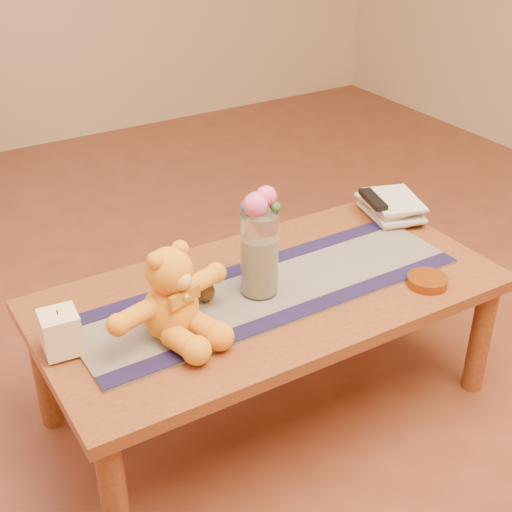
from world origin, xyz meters
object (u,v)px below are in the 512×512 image
pillar_candle (61,332)px  amber_dish (427,281)px  bronze_ball (204,291)px  tv_remote (373,199)px  teddy_bear (169,293)px  glass_vase (259,254)px  book_bottom (370,217)px

pillar_candle → amber_dish: size_ratio=0.93×
pillar_candle → bronze_ball: size_ratio=1.85×
pillar_candle → tv_remote: pillar_candle is taller
teddy_bear → glass_vase: bearing=-7.0°
pillar_candle → tv_remote: size_ratio=0.72×
bronze_ball → amber_dish: size_ratio=0.50×
teddy_bear → tv_remote: bearing=-0.4°
pillar_candle → tv_remote: bearing=8.3°
teddy_bear → book_bottom: size_ratio=1.66×
pillar_candle → glass_vase: size_ratio=0.44×
bronze_ball → book_bottom: 0.77m
teddy_bear → glass_vase: glass_vase is taller
glass_vase → book_bottom: size_ratio=1.17×
book_bottom → amber_dish: 0.45m
bronze_ball → pillar_candle: bearing=-177.8°
glass_vase → teddy_bear: bearing=-171.3°
bronze_ball → book_bottom: size_ratio=0.28×
amber_dish → teddy_bear: bearing=167.1°
pillar_candle → book_bottom: pillar_candle is taller
glass_vase → pillar_candle: bearing=177.5°
amber_dish → pillar_candle: bearing=166.6°
teddy_bear → glass_vase: 0.31m
teddy_bear → pillar_candle: size_ratio=3.23×
teddy_bear → amber_dish: 0.80m
teddy_bear → pillar_candle: bearing=149.8°
book_bottom → pillar_candle: bearing=-158.5°
glass_vase → amber_dish: glass_vase is taller
pillar_candle → teddy_bear: bearing=-14.6°
book_bottom → amber_dish: (-0.13, -0.43, 0.00)m
pillar_candle → book_bottom: 1.20m
tv_remote → amber_dish: 0.45m
bronze_ball → tv_remote: 0.77m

